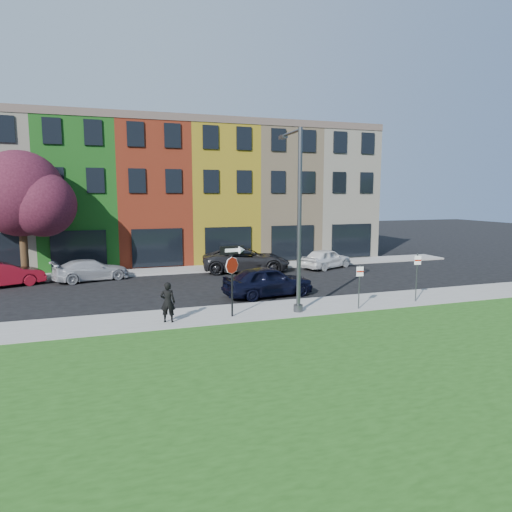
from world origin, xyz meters
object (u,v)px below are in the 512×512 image
object	(u,v)px
man	(168,302)
street_lamp	(297,221)
sedan_near	(268,281)
stop_sign	(232,267)

from	to	relation	value
man	street_lamp	xyz separation A→B (m)	(5.54, 0.07, 3.09)
man	sedan_near	xyz separation A→B (m)	(5.49, 3.53, -0.14)
stop_sign	man	size ratio (longest dim) A/B	1.83
sedan_near	street_lamp	xyz separation A→B (m)	(0.05, -3.47, 3.24)
stop_sign	man	world-z (taller)	stop_sign
stop_sign	street_lamp	xyz separation A→B (m)	(2.91, 0.08, 1.81)
man	street_lamp	bearing A→B (deg)	-162.72
man	stop_sign	bearing A→B (deg)	-163.60
stop_sign	sedan_near	size ratio (longest dim) A/B	0.62
man	street_lamp	size ratio (longest dim) A/B	0.21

